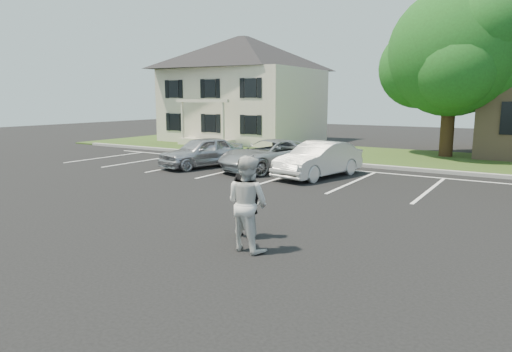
{
  "coord_description": "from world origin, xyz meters",
  "views": [
    {
      "loc": [
        5.94,
        -8.48,
        3.16
      ],
      "look_at": [
        0.0,
        1.0,
        1.25
      ],
      "focal_mm": 32.0,
      "sensor_mm": 36.0,
      "label": 1
    }
  ],
  "objects_px": {
    "car_white_sedan": "(319,160)",
    "car_silver_west": "(202,152)",
    "car_silver_minivan": "(271,155)",
    "house": "(243,89)",
    "man_black_suit": "(245,197)",
    "man_white_shirt": "(247,203)",
    "tree": "(455,56)"
  },
  "relations": [
    {
      "from": "house",
      "to": "man_black_suit",
      "type": "xyz_separation_m",
      "value": [
        13.34,
        -19.99,
        -2.9
      ]
    },
    {
      "from": "house",
      "to": "car_white_sedan",
      "type": "height_order",
      "value": "house"
    },
    {
      "from": "house",
      "to": "tree",
      "type": "height_order",
      "value": "tree"
    },
    {
      "from": "man_white_shirt",
      "to": "car_silver_west",
      "type": "xyz_separation_m",
      "value": [
        -8.24,
        8.75,
        -0.3
      ]
    },
    {
      "from": "tree",
      "to": "car_white_sedan",
      "type": "xyz_separation_m",
      "value": [
        -3.35,
        -9.41,
        -4.64
      ]
    },
    {
      "from": "car_silver_minivan",
      "to": "house",
      "type": "bearing_deg",
      "value": 147.59
    },
    {
      "from": "tree",
      "to": "car_white_sedan",
      "type": "relative_size",
      "value": 2.04
    },
    {
      "from": "man_white_shirt",
      "to": "car_silver_west",
      "type": "distance_m",
      "value": 12.02
    },
    {
      "from": "car_silver_west",
      "to": "car_white_sedan",
      "type": "distance_m",
      "value": 5.74
    },
    {
      "from": "car_silver_west",
      "to": "car_silver_minivan",
      "type": "height_order",
      "value": "car_silver_west"
    },
    {
      "from": "car_white_sedan",
      "to": "car_silver_west",
      "type": "bearing_deg",
      "value": -164.43
    },
    {
      "from": "man_white_shirt",
      "to": "car_silver_minivan",
      "type": "distance_m",
      "value": 10.77
    },
    {
      "from": "tree",
      "to": "car_silver_west",
      "type": "distance_m",
      "value": 14.13
    },
    {
      "from": "house",
      "to": "man_white_shirt",
      "type": "bearing_deg",
      "value": -56.17
    },
    {
      "from": "tree",
      "to": "car_white_sedan",
      "type": "distance_m",
      "value": 11.01
    },
    {
      "from": "man_black_suit",
      "to": "man_white_shirt",
      "type": "distance_m",
      "value": 0.9
    },
    {
      "from": "man_black_suit",
      "to": "car_silver_minivan",
      "type": "xyz_separation_m",
      "value": [
        -4.47,
        8.81,
        -0.25
      ]
    },
    {
      "from": "man_white_shirt",
      "to": "car_white_sedan",
      "type": "relative_size",
      "value": 0.47
    },
    {
      "from": "man_black_suit",
      "to": "car_silver_west",
      "type": "xyz_separation_m",
      "value": [
        -7.7,
        8.03,
        -0.23
      ]
    },
    {
      "from": "man_white_shirt",
      "to": "car_silver_minivan",
      "type": "bearing_deg",
      "value": -52.37
    },
    {
      "from": "man_black_suit",
      "to": "tree",
      "type": "bearing_deg",
      "value": -95.46
    },
    {
      "from": "car_silver_west",
      "to": "car_white_sedan",
      "type": "height_order",
      "value": "car_white_sedan"
    },
    {
      "from": "car_silver_west",
      "to": "car_white_sedan",
      "type": "bearing_deg",
      "value": 20.09
    },
    {
      "from": "man_white_shirt",
      "to": "man_black_suit",
      "type": "bearing_deg",
      "value": -43.37
    },
    {
      "from": "car_silver_minivan",
      "to": "car_white_sedan",
      "type": "relative_size",
      "value": 1.14
    },
    {
      "from": "car_white_sedan",
      "to": "man_black_suit",
      "type": "bearing_deg",
      "value": -64.9
    },
    {
      "from": "tree",
      "to": "car_white_sedan",
      "type": "bearing_deg",
      "value": -109.61
    },
    {
      "from": "house",
      "to": "car_silver_west",
      "type": "bearing_deg",
      "value": -64.77
    },
    {
      "from": "tree",
      "to": "car_silver_minivan",
      "type": "height_order",
      "value": "tree"
    },
    {
      "from": "man_white_shirt",
      "to": "car_white_sedan",
      "type": "xyz_separation_m",
      "value": [
        -2.51,
        9.12,
        -0.29
      ]
    },
    {
      "from": "house",
      "to": "car_silver_west",
      "type": "distance_m",
      "value": 13.59
    },
    {
      "from": "car_silver_minivan",
      "to": "man_white_shirt",
      "type": "bearing_deg",
      "value": -43.12
    }
  ]
}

